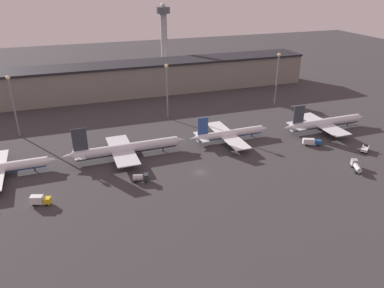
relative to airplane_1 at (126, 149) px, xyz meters
name	(u,v)px	position (x,y,z in m)	size (l,w,h in m)	color
ground	(200,172)	(23.57, -21.79, -3.55)	(600.00, 600.00, 0.00)	#383538
terminal_building	(140,78)	(23.57, 83.80, 5.98)	(210.89, 22.05, 18.94)	gray
airplane_1	(126,149)	(0.00, 0.00, 0.00)	(49.84, 29.24, 14.66)	silver
airplane_2	(229,134)	(45.57, 1.60, -0.56)	(37.72, 32.21, 12.17)	white
airplane_3	(325,123)	(92.71, -1.98, -0.09)	(45.05, 29.77, 13.70)	silver
service_vehicle_0	(40,200)	(-31.82, -25.18, -1.72)	(6.59, 3.99, 3.27)	gold
service_vehicle_1	(365,149)	(94.16, -26.95, -2.34)	(5.88, 5.44, 2.58)	white
service_vehicle_2	(141,177)	(1.42, -21.31, -1.83)	(5.76, 3.50, 2.98)	#282D38
service_vehicle_3	(356,166)	(79.27, -38.88, -1.87)	(4.75, 7.56, 3.12)	#9EA3A8
service_vehicle_4	(311,142)	(76.53, -14.73, -1.83)	(7.80, 4.80, 3.01)	#195199
lamp_post_0	(12,99)	(-41.96, 36.56, 13.90)	(1.80, 1.80, 27.82)	slate
lamp_post_1	(167,85)	(27.46, 36.56, 13.84)	(1.80, 1.80, 27.72)	slate
lamp_post_2	(277,74)	(88.79, 36.56, 14.59)	(1.80, 1.80, 29.09)	slate
control_tower	(164,36)	(47.58, 115.48, 25.09)	(9.00, 9.00, 49.80)	#99999E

